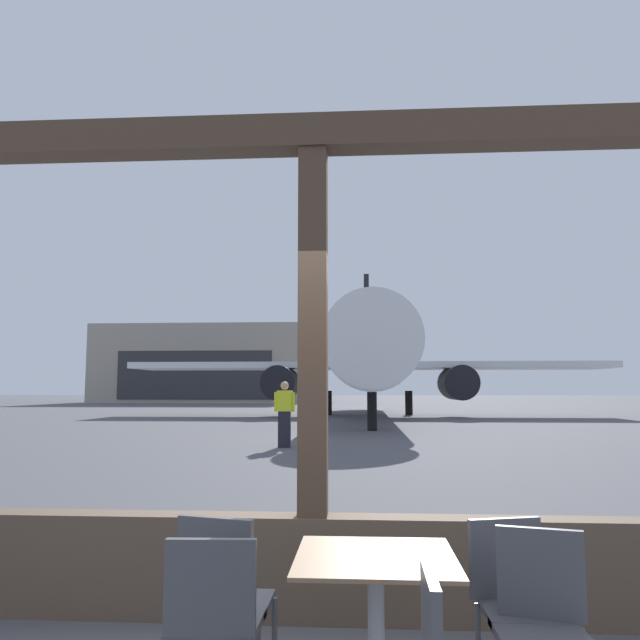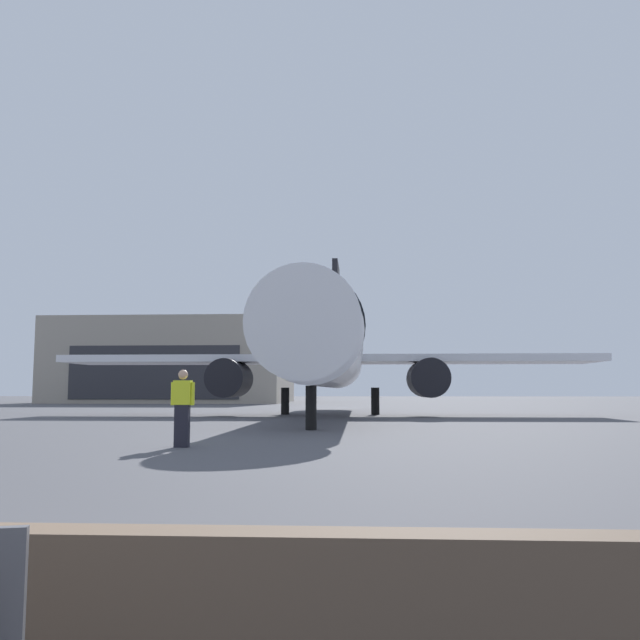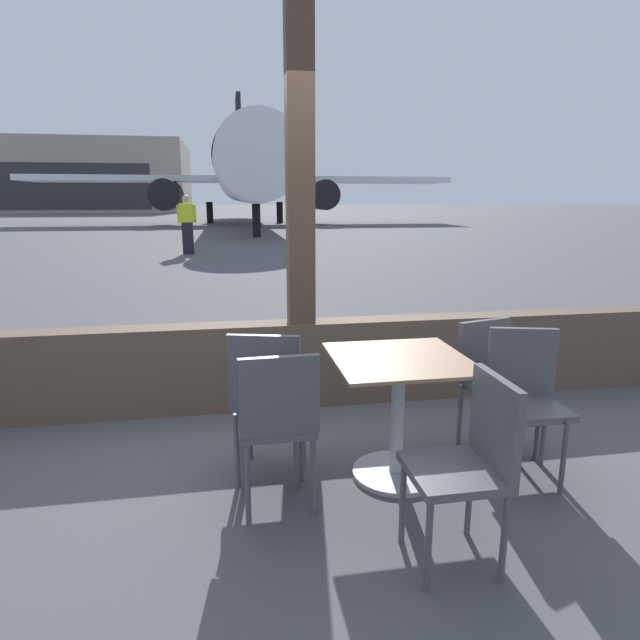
% 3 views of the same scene
% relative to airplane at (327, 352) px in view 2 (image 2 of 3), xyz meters
% --- Properties ---
extents(ground_plane, '(220.00, 220.00, 0.00)m').
position_rel_airplane_xyz_m(ground_plane, '(-0.70, 9.57, -3.16)').
color(ground_plane, '#4C4C51').
extents(airplane, '(27.25, 29.65, 9.93)m').
position_rel_airplane_xyz_m(airplane, '(0.00, 0.00, 0.00)').
color(airplane, silver).
rests_on(airplane, ground).
extents(ground_crew_worker, '(0.56, 0.22, 1.74)m').
position_rel_airplane_xyz_m(ground_crew_worker, '(-2.43, -18.10, -2.26)').
color(ground_crew_worker, black).
rests_on(ground_crew_worker, ground).
extents(distant_hangar, '(23.89, 17.26, 8.64)m').
position_rel_airplane_xyz_m(distant_hangar, '(-18.26, 39.72, 1.16)').
color(distant_hangar, '#9E9384').
rests_on(distant_hangar, ground).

